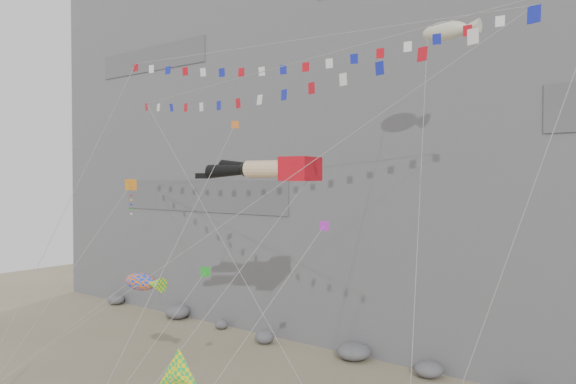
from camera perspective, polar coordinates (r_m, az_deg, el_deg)
name	(u,v)px	position (r m, az deg, el deg)	size (l,w,h in m)	color
cliff	(437,60)	(56.79, 14.87, 12.83)	(80.00, 28.00, 50.00)	slate
talus_boulders	(354,352)	(44.30, 6.70, -15.83)	(60.00, 3.00, 1.20)	slate
legs_kite	(268,169)	(33.38, -2.03, 2.32)	(7.98, 16.91, 21.07)	red
flag_banner_upper	(294,41)	(35.03, 0.59, 15.08)	(29.06, 13.80, 29.58)	red
flag_banner_lower	(271,70)	(30.26, -1.69, 12.30)	(32.59, 9.52, 22.39)	red
harlequin_kite	(130,186)	(40.12, -15.75, 0.60)	(4.41, 9.46, 16.13)	red
fish_windsock	(141,282)	(36.75, -14.75, -8.82)	(9.89, 7.06, 12.37)	orange
delta_kite	(177,376)	(24.28, -11.19, -17.83)	(4.90, 5.51, 8.42)	yellow
blimp_windsock	(445,32)	(34.97, 15.62, 15.39)	(6.36, 14.64, 26.62)	beige
small_kite_a	(231,132)	(35.46, -5.79, 6.04)	(2.80, 14.39, 22.06)	#D85E12
small_kite_b	(321,230)	(29.39, 3.39, -3.88)	(3.61, 10.57, 15.25)	#B220BF
small_kite_c	(204,274)	(31.26, -8.55, -8.25)	(1.66, 9.01, 11.99)	green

